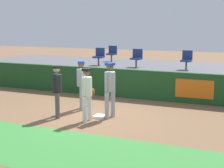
{
  "coord_description": "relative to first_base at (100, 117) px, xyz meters",
  "views": [
    {
      "loc": [
        5.07,
        -10.07,
        3.11
      ],
      "look_at": [
        0.28,
        0.97,
        1.0
      ],
      "focal_mm": 54.3,
      "sensor_mm": 36.0,
      "label": 1
    }
  ],
  "objects": [
    {
      "name": "player_umpire",
      "position": [
        -1.36,
        -0.52,
        0.98
      ],
      "size": [
        0.47,
        0.47,
        1.76
      ],
      "rotation": [
        0.0,
        0.0,
        -0.98
      ],
      "color": "#4C4C51",
      "rests_on": "ground_plane"
    },
    {
      "name": "seat_front_left",
      "position": [
        -2.35,
        4.84,
        1.59
      ],
      "size": [
        0.47,
        0.44,
        0.84
      ],
      "color": "#4C4C51",
      "rests_on": "bleacher_platform"
    },
    {
      "name": "grass_foreground_strip",
      "position": [
        -0.28,
        -3.09,
        -0.04
      ],
      "size": [
        18.0,
        2.8,
        0.01
      ],
      "primitive_type": "cube",
      "color": "#388438",
      "rests_on": "ground_plane"
    },
    {
      "name": "player_runner_visitor",
      "position": [
        -1.14,
        0.79,
        1.0
      ],
      "size": [
        0.47,
        0.47,
        1.8
      ],
      "rotation": [
        0.0,
        0.0,
        -1.04
      ],
      "color": "#9EA3AD",
      "rests_on": "ground_plane"
    },
    {
      "name": "first_base",
      "position": [
        0.0,
        0.0,
        0.0
      ],
      "size": [
        0.4,
        0.4,
        0.08
      ],
      "primitive_type": "cube",
      "color": "white",
      "rests_on": "ground_plane"
    },
    {
      "name": "ground_plane",
      "position": [
        -0.28,
        0.03,
        -0.04
      ],
      "size": [
        60.0,
        60.0,
        0.0
      ],
      "primitive_type": "plane",
      "color": "brown"
    },
    {
      "name": "seat_back_left",
      "position": [
        -2.44,
        6.64,
        1.59
      ],
      "size": [
        0.47,
        0.44,
        0.84
      ],
      "color": "#4C4C51",
      "rests_on": "bleacher_platform"
    },
    {
      "name": "player_fielder_home",
      "position": [
        -0.2,
        -0.54,
        0.96
      ],
      "size": [
        0.34,
        0.54,
        1.74
      ],
      "rotation": [
        0.0,
        0.0,
        -1.61
      ],
      "color": "white",
      "rests_on": "ground_plane"
    },
    {
      "name": "bleacher_platform",
      "position": [
        -0.28,
        5.97,
        0.54
      ],
      "size": [
        18.0,
        4.8,
        1.16
      ],
      "primitive_type": "cube",
      "color": "#59595E",
      "rests_on": "ground_plane"
    },
    {
      "name": "player_coach_visitor",
      "position": [
        0.31,
        0.12,
        1.05
      ],
      "size": [
        0.43,
        0.51,
        1.87
      ],
      "rotation": [
        0.0,
        0.0,
        -1.8
      ],
      "color": "#9EA3AD",
      "rests_on": "ground_plane"
    },
    {
      "name": "seat_front_right",
      "position": [
        1.91,
        4.84,
        1.59
      ],
      "size": [
        0.44,
        0.44,
        0.84
      ],
      "color": "#4C4C51",
      "rests_on": "bleacher_platform"
    },
    {
      "name": "field_wall",
      "position": [
        -0.27,
        3.4,
        0.57
      ],
      "size": [
        18.0,
        0.26,
        1.23
      ],
      "color": "#19471E",
      "rests_on": "ground_plane"
    },
    {
      "name": "seat_front_center",
      "position": [
        -0.41,
        4.84,
        1.59
      ],
      "size": [
        0.48,
        0.44,
        0.84
      ],
      "color": "#4C4C51",
      "rests_on": "bleacher_platform"
    }
  ]
}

